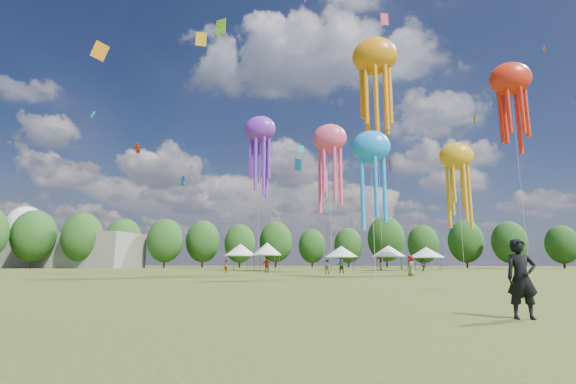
# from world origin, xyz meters

# --- Properties ---
(ground) EXTENTS (300.00, 300.00, 0.00)m
(ground) POSITION_xyz_m (0.00, 0.00, 0.00)
(ground) COLOR #384416
(ground) RESTS_ON ground
(observer_main) EXTENTS (0.67, 0.47, 1.73)m
(observer_main) POSITION_xyz_m (6.74, -2.03, 0.87)
(observer_main) COLOR black
(observer_main) RESTS_ON ground
(spectator_near) EXTENTS (0.84, 0.72, 1.52)m
(spectator_near) POSITION_xyz_m (-2.28, 34.00, 0.76)
(spectator_near) COLOR gray
(spectator_near) RESTS_ON ground
(spectators_far) EXTENTS (25.36, 25.72, 1.86)m
(spectators_far) POSITION_xyz_m (1.57, 42.93, 0.87)
(spectators_far) COLOR gray
(spectators_far) RESTS_ON ground
(festival_tents) EXTENTS (35.37, 12.60, 4.39)m
(festival_tents) POSITION_xyz_m (-3.65, 55.20, 3.11)
(festival_tents) COLOR #47474C
(festival_tents) RESTS_ON ground
(show_kites) EXTENTS (38.74, 24.31, 28.17)m
(show_kites) POSITION_xyz_m (4.52, 37.62, 18.78)
(show_kites) COLOR #F24772
(show_kites) RESTS_ON ground
(small_kites) EXTENTS (76.03, 61.06, 46.38)m
(small_kites) POSITION_xyz_m (-0.83, 43.25, 29.06)
(small_kites) COLOR #F24772
(small_kites) RESTS_ON ground
(treeline) EXTENTS (201.57, 95.24, 13.43)m
(treeline) POSITION_xyz_m (-3.87, 62.51, 6.54)
(treeline) COLOR #38281C
(treeline) RESTS_ON ground
(hangar) EXTENTS (40.00, 12.00, 8.00)m
(hangar) POSITION_xyz_m (-72.00, 72.00, 4.00)
(hangar) COLOR gray
(hangar) RESTS_ON ground
(radome) EXTENTS (9.00, 9.00, 16.00)m
(radome) POSITION_xyz_m (-88.00, 78.00, 9.99)
(radome) COLOR white
(radome) RESTS_ON ground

